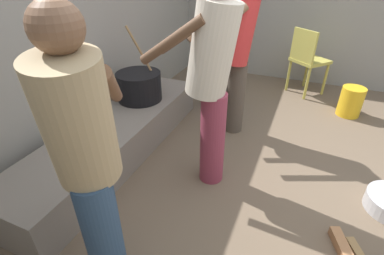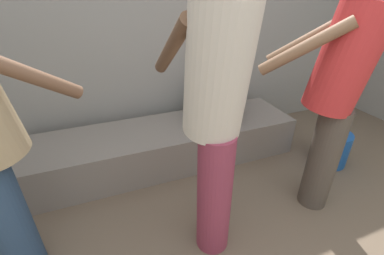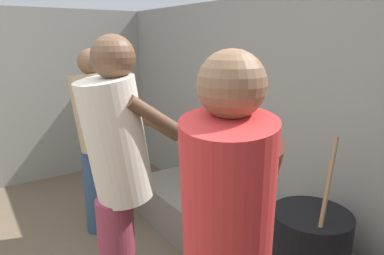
{
  "view_description": "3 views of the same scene",
  "coord_description": "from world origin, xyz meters",
  "px_view_note": "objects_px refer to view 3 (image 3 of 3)",
  "views": [
    {
      "loc": [
        -1.92,
        0.2,
        1.66
      ],
      "look_at": [
        -0.37,
        0.86,
        0.65
      ],
      "focal_mm": 26.72,
      "sensor_mm": 36.0,
      "label": 1
    },
    {
      "loc": [
        -0.61,
        -0.21,
        1.46
      ],
      "look_at": [
        -0.19,
        0.89,
        0.81
      ],
      "focal_mm": 24.39,
      "sensor_mm": 36.0,
      "label": 2
    },
    {
      "loc": [
        1.55,
        0.2,
        1.63
      ],
      "look_at": [
        -0.27,
        1.42,
        1.06
      ],
      "focal_mm": 32.53,
      "sensor_mm": 36.0,
      "label": 3
    }
  ],
  "objects_px": {
    "cook_in_tan_shirt": "(95,132)",
    "cook_in_cream_shirt": "(118,172)",
    "cooking_pot_main": "(310,235)",
    "cook_in_red_shirt": "(226,255)"
  },
  "relations": [
    {
      "from": "cook_in_cream_shirt",
      "to": "cook_in_tan_shirt",
      "type": "bearing_deg",
      "value": 167.54
    },
    {
      "from": "cooking_pot_main",
      "to": "cook_in_tan_shirt",
      "type": "relative_size",
      "value": 0.48
    },
    {
      "from": "cooking_pot_main",
      "to": "cook_in_tan_shirt",
      "type": "distance_m",
      "value": 1.77
    },
    {
      "from": "cooking_pot_main",
      "to": "cook_in_cream_shirt",
      "type": "xyz_separation_m",
      "value": [
        -0.51,
        -0.96,
        0.45
      ]
    },
    {
      "from": "cooking_pot_main",
      "to": "cook_in_tan_shirt",
      "type": "xyz_separation_m",
      "value": [
        -1.56,
        -0.73,
        0.38
      ]
    },
    {
      "from": "cook_in_cream_shirt",
      "to": "cooking_pot_main",
      "type": "bearing_deg",
      "value": 62.02
    },
    {
      "from": "cook_in_red_shirt",
      "to": "cook_in_cream_shirt",
      "type": "height_order",
      "value": "cook_in_cream_shirt"
    },
    {
      "from": "cook_in_tan_shirt",
      "to": "cook_in_red_shirt",
      "type": "bearing_deg",
      "value": -5.75
    },
    {
      "from": "cook_in_tan_shirt",
      "to": "cook_in_cream_shirt",
      "type": "distance_m",
      "value": 1.08
    },
    {
      "from": "cook_in_tan_shirt",
      "to": "cook_in_cream_shirt",
      "type": "relative_size",
      "value": 0.94
    }
  ]
}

